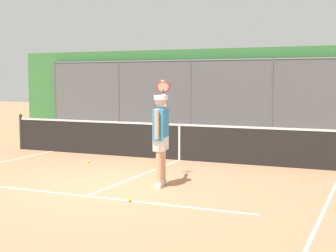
{
  "coord_description": "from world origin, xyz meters",
  "views": [
    {
      "loc": [
        -4.89,
        8.45,
        2.1
      ],
      "look_at": [
        -0.35,
        -2.01,
        1.05
      ],
      "focal_mm": 53.19,
      "sensor_mm": 36.0,
      "label": 1
    }
  ],
  "objects": [
    {
      "name": "ground_plane",
      "position": [
        0.0,
        0.0,
        0.0
      ],
      "size": [
        60.0,
        60.0,
        0.0
      ],
      "primitive_type": "plane",
      "color": "#B27551"
    },
    {
      "name": "court_line_markings",
      "position": [
        0.0,
        1.27,
        0.0
      ],
      "size": [
        8.2,
        8.18,
        0.01
      ],
      "color": "white",
      "rests_on": "ground"
    },
    {
      "name": "fence_backdrop",
      "position": [
        0.0,
        -8.87,
        1.6
      ],
      "size": [
        17.66,
        1.37,
        3.22
      ],
      "color": "#565B60",
      "rests_on": "ground"
    },
    {
      "name": "tennis_net",
      "position": [
        0.0,
        -3.59,
        0.49
      ],
      "size": [
        10.53,
        0.09,
        1.07
      ],
      "color": "#2D2D2D",
      "rests_on": "ground"
    },
    {
      "name": "tennis_player",
      "position": [
        -0.87,
        -0.45,
        1.09
      ],
      "size": [
        0.66,
        1.41,
        2.11
      ],
      "rotation": [
        0.0,
        0.0,
        -1.39
      ],
      "color": "silver",
      "rests_on": "ground"
    },
    {
      "name": "tennis_ball_by_sideline",
      "position": [
        1.96,
        -2.24,
        0.03
      ],
      "size": [
        0.07,
        0.07,
        0.07
      ],
      "primitive_type": "sphere",
      "color": "#CCDB33",
      "rests_on": "ground"
    },
    {
      "name": "tennis_ball_near_baseline",
      "position": [
        -0.9,
        0.93,
        0.03
      ],
      "size": [
        0.07,
        0.07,
        0.07
      ],
      "primitive_type": "sphere",
      "color": "#C1D138",
      "rests_on": "ground"
    }
  ]
}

